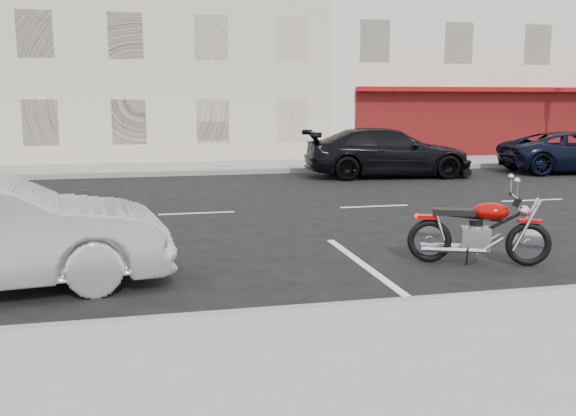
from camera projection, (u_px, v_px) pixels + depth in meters
name	position (u px, v px, depth m)	size (l,w,h in m)	color
ground	(288.00, 210.00, 14.06)	(120.00, 120.00, 0.00)	black
sidewalk_far	(84.00, 170.00, 21.31)	(80.00, 3.40, 0.15)	gray
curb_far	(79.00, 176.00, 19.67)	(80.00, 0.12, 0.16)	gray
bldg_cream	(162.00, 23.00, 28.33)	(12.00, 12.00, 11.50)	beige
bldg_corner	(434.00, 19.00, 31.10)	(14.00, 12.00, 12.50)	beige
fire_hydrant	(542.00, 148.00, 24.78)	(0.20, 0.20, 0.72)	beige
motorcycle	(531.00, 234.00, 9.22)	(1.94, 0.97, 1.03)	black
suv_far	(576.00, 152.00, 21.23)	(2.23, 4.84, 1.34)	black
car_far	(388.00, 153.00, 20.03)	(2.13, 5.23, 1.52)	black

